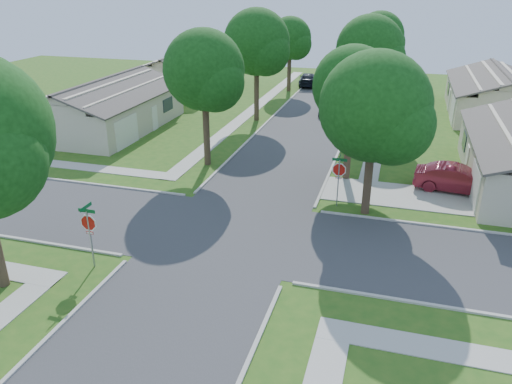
{
  "coord_description": "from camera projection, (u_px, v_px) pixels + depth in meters",
  "views": [
    {
      "loc": [
        7.45,
        -20.89,
        11.74
      ],
      "look_at": [
        0.86,
        1.72,
        1.6
      ],
      "focal_mm": 35.0,
      "sensor_mm": 36.0,
      "label": 1
    }
  ],
  "objects": [
    {
      "name": "car_curb_west",
      "position": [
        308.0,
        79.0,
        58.75
      ],
      "size": [
        2.61,
        5.17,
        1.44
      ],
      "primitive_type": "imported",
      "rotation": [
        0.0,
        0.0,
        3.27
      ],
      "color": "black",
      "rests_on": "ground"
    },
    {
      "name": "tree_e_far",
      "position": [
        380.0,
        38.0,
        51.38
      ],
      "size": [
        5.17,
        5.0,
        8.72
      ],
      "color": "#38281C",
      "rests_on": "ground"
    },
    {
      "name": "driveway",
      "position": [
        397.0,
        195.0,
        29.2
      ],
      "size": [
        8.8,
        3.6,
        0.05
      ],
      "primitive_type": "cube",
      "color": "#9E9B91",
      "rests_on": "ground"
    },
    {
      "name": "stop_sign_ne",
      "position": [
        339.0,
        172.0,
        27.11
      ],
      "size": [
        1.05,
        0.8,
        2.98
      ],
      "color": "gray",
      "rests_on": "ground"
    },
    {
      "name": "sidewalk_ne",
      "position": [
        383.0,
        115.0,
        46.33
      ],
      "size": [
        1.2,
        40.0,
        0.04
      ],
      "primitive_type": "cube",
      "color": "#9E9B91",
      "rests_on": "ground"
    },
    {
      "name": "car_driveway",
      "position": [
        457.0,
        179.0,
        29.45
      ],
      "size": [
        4.98,
        2.19,
        1.59
      ],
      "primitive_type": "imported",
      "rotation": [
        0.0,
        0.0,
        1.46
      ],
      "color": "maroon",
      "rests_on": "ground"
    },
    {
      "name": "stop_sign_sw",
      "position": [
        89.0,
        225.0,
        21.23
      ],
      "size": [
        1.05,
        0.8,
        2.98
      ],
      "color": "gray",
      "rests_on": "ground"
    },
    {
      "name": "tree_w_mid",
      "position": [
        257.0,
        45.0,
        42.13
      ],
      "size": [
        5.8,
        5.6,
        9.56
      ],
      "color": "#38281C",
      "rests_on": "ground"
    },
    {
      "name": "house_nw_far",
      "position": [
        188.0,
        75.0,
        56.7
      ],
      "size": [
        8.42,
        13.6,
        4.23
      ],
      "color": "#AFA18A",
      "rests_on": "ground"
    },
    {
      "name": "tree_w_near",
      "position": [
        205.0,
        74.0,
        31.69
      ],
      "size": [
        5.38,
        5.2,
        8.97
      ],
      "color": "#38281C",
      "rests_on": "ground"
    },
    {
      "name": "house_ne_far",
      "position": [
        497.0,
        99.0,
        45.84
      ],
      "size": [
        8.42,
        13.6,
        4.23
      ],
      "color": "#AFA18A",
      "rests_on": "ground"
    },
    {
      "name": "house_nw_near",
      "position": [
        107.0,
        111.0,
        41.71
      ],
      "size": [
        8.42,
        13.6,
        4.23
      ],
      "color": "#AFA18A",
      "rests_on": "ground"
    },
    {
      "name": "tree_e_mid",
      "position": [
        370.0,
        52.0,
        39.81
      ],
      "size": [
        5.59,
        5.4,
        9.21
      ],
      "color": "#38281C",
      "rests_on": "ground"
    },
    {
      "name": "tree_w_far",
      "position": [
        290.0,
        40.0,
        53.98
      ],
      "size": [
        4.76,
        4.6,
        8.04
      ],
      "color": "#38281C",
      "rests_on": "ground"
    },
    {
      "name": "tree_e_near",
      "position": [
        353.0,
        90.0,
        29.47
      ],
      "size": [
        4.97,
        4.8,
        8.28
      ],
      "color": "#38281C",
      "rests_on": "ground"
    },
    {
      "name": "road_ns",
      "position": [
        230.0,
        232.0,
        24.97
      ],
      "size": [
        7.0,
        100.0,
        0.02
      ],
      "primitive_type": "cube",
      "color": "#333335",
      "rests_on": "ground"
    },
    {
      "name": "tree_ne_corner",
      "position": [
        376.0,
        112.0,
        24.84
      ],
      "size": [
        5.8,
        5.6,
        8.66
      ],
      "color": "#38281C",
      "rests_on": "ground"
    },
    {
      "name": "sidewalk_nw",
      "position": [
        257.0,
        106.0,
        49.46
      ],
      "size": [
        1.2,
        40.0,
        0.04
      ],
      "primitive_type": "cube",
      "color": "#9E9B91",
      "rests_on": "ground"
    },
    {
      "name": "car_curb_east",
      "position": [
        329.0,
        108.0,
        46.22
      ],
      "size": [
        1.53,
        3.73,
        1.27
      ],
      "primitive_type": "imported",
      "rotation": [
        0.0,
        0.0,
        -0.01
      ],
      "color": "black",
      "rests_on": "ground"
    },
    {
      "name": "ground",
      "position": [
        230.0,
        232.0,
        24.97
      ],
      "size": [
        100.0,
        100.0,
        0.0
      ],
      "primitive_type": "plane",
      "color": "#285617",
      "rests_on": "ground"
    }
  ]
}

